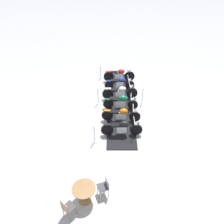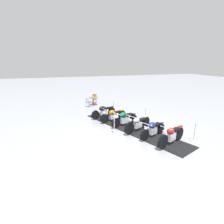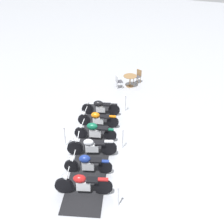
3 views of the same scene
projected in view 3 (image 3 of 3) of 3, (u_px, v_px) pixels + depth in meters
ground_plane at (94, 147)px, 13.50m from camera, size 80.00×80.00×0.00m
display_platform at (94, 147)px, 13.48m from camera, size 8.03×4.20×0.04m
motorcycle_black at (100, 107)px, 15.68m from camera, size 0.97×2.04×0.95m
motorcycle_copper at (97, 119)px, 14.71m from camera, size 0.90×2.11×0.94m
motorcycle_forest at (94, 131)px, 13.71m from camera, size 0.90×2.04×0.93m
motorcycle_chrome at (91, 146)px, 12.74m from camera, size 1.13×2.12×1.04m
motorcycle_navy at (87, 163)px, 11.75m from camera, size 0.97×1.94×0.89m
motorcycle_maroon at (83, 184)px, 10.76m from camera, size 1.02×2.12×1.05m
stanchion_left_mid at (123, 142)px, 13.21m from camera, size 0.33×0.33×1.12m
stanchion_left_front at (125, 106)px, 16.11m from camera, size 0.33×0.33×1.04m
stanchion_right_mid at (65, 140)px, 13.41m from camera, size 0.35×0.35×1.11m
stanchion_left_rear at (118, 200)px, 10.35m from camera, size 0.31×0.31×1.01m
cafe_table at (130, 78)px, 18.72m from camera, size 0.89×0.89×0.78m
cafe_chair_near_table at (138, 75)px, 19.24m from camera, size 0.51×0.51×0.94m
cafe_chair_across_table at (118, 81)px, 18.56m from camera, size 0.56×0.56×0.89m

